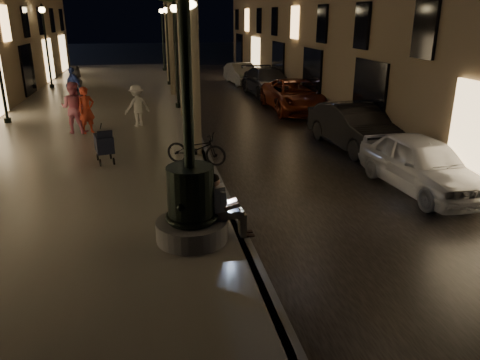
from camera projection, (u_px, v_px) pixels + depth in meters
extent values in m
plane|color=black|center=(187.00, 116.00, 21.48)|extent=(120.00, 120.00, 0.00)
cube|color=black|center=(251.00, 113.00, 22.02)|extent=(6.00, 45.00, 0.02)
cube|color=slate|center=(97.00, 117.00, 20.72)|extent=(8.00, 45.00, 0.20)
cube|color=#59595B|center=(187.00, 113.00, 21.44)|extent=(0.25, 45.00, 0.20)
cylinder|color=#59595B|center=(192.00, 230.00, 9.14)|extent=(1.40, 1.40, 0.40)
cylinder|color=black|center=(191.00, 194.00, 8.89)|extent=(0.90, 0.90, 1.10)
torus|color=black|center=(192.00, 216.00, 9.04)|extent=(1.04, 1.04, 0.10)
torus|color=black|center=(190.00, 174.00, 8.75)|extent=(0.89, 0.89, 0.09)
cylinder|color=black|center=(187.00, 80.00, 8.17)|extent=(0.20, 0.20, 3.20)
cube|color=gray|center=(220.00, 214.00, 9.14)|extent=(0.35, 0.24, 0.18)
cube|color=silver|center=(216.00, 199.00, 9.02)|extent=(0.44, 0.26, 0.56)
sphere|color=tan|center=(215.00, 181.00, 8.89)|extent=(0.21, 0.21, 0.21)
sphere|color=black|center=(214.00, 179.00, 8.88)|extent=(0.21, 0.21, 0.21)
cube|color=gray|center=(232.00, 215.00, 9.10)|extent=(0.45, 0.13, 0.14)
cube|color=gray|center=(231.00, 212.00, 9.26)|extent=(0.45, 0.13, 0.14)
cube|color=gray|center=(243.00, 226.00, 9.22)|extent=(0.13, 0.12, 0.49)
cube|color=gray|center=(241.00, 222.00, 9.38)|extent=(0.13, 0.12, 0.49)
cube|color=black|center=(248.00, 236.00, 9.31)|extent=(0.26, 0.10, 0.03)
cube|color=black|center=(246.00, 232.00, 9.48)|extent=(0.26, 0.10, 0.03)
cube|color=black|center=(233.00, 210.00, 9.16)|extent=(0.24, 0.32, 0.02)
cube|color=black|center=(225.00, 205.00, 9.09)|extent=(0.09, 0.32, 0.21)
cube|color=#ABBBF5|center=(225.00, 205.00, 9.10)|extent=(0.06, 0.29, 0.18)
cylinder|color=#6B604C|center=(195.00, 74.00, 14.06)|extent=(0.28, 0.28, 5.00)
cylinder|color=#6B604C|center=(182.00, 56.00, 19.60)|extent=(0.28, 0.28, 5.10)
cylinder|color=#6B604C|center=(171.00, 49.00, 25.17)|extent=(0.28, 0.28, 4.90)
cylinder|color=#6B604C|center=(168.00, 40.00, 30.68)|extent=(0.28, 0.28, 5.20)
cylinder|color=black|center=(196.00, 151.00, 14.85)|extent=(0.28, 0.28, 0.20)
cylinder|color=black|center=(194.00, 84.00, 14.15)|extent=(0.12, 0.12, 4.40)
sphere|color=#FFD88C|center=(191.00, 4.00, 13.40)|extent=(0.36, 0.36, 0.36)
cylinder|color=black|center=(179.00, 105.00, 22.25)|extent=(0.28, 0.28, 0.20)
cylinder|color=black|center=(177.00, 60.00, 21.55)|extent=(0.12, 0.12, 4.40)
sphere|color=#FFD88C|center=(174.00, 8.00, 20.80)|extent=(0.36, 0.36, 0.36)
cone|color=black|center=(174.00, 2.00, 20.71)|extent=(0.30, 0.30, 0.22)
cylinder|color=black|center=(170.00, 83.00, 29.65)|extent=(0.28, 0.28, 0.20)
cylinder|color=black|center=(168.00, 49.00, 28.95)|extent=(0.12, 0.12, 4.40)
sphere|color=#FFD88C|center=(166.00, 10.00, 28.20)|extent=(0.36, 0.36, 0.36)
cone|color=black|center=(166.00, 5.00, 28.12)|extent=(0.30, 0.30, 0.22)
cylinder|color=black|center=(165.00, 69.00, 37.05)|extent=(0.28, 0.28, 0.20)
cylinder|color=black|center=(163.00, 42.00, 36.35)|extent=(0.12, 0.12, 4.40)
sphere|color=#FFD88C|center=(161.00, 11.00, 35.60)|extent=(0.36, 0.36, 0.36)
cone|color=black|center=(161.00, 7.00, 35.52)|extent=(0.30, 0.30, 0.22)
cylinder|color=black|center=(8.00, 120.00, 19.12)|extent=(0.28, 0.28, 0.20)
cylinder|color=black|center=(52.00, 86.00, 28.37)|extent=(0.28, 0.28, 0.20)
cylinder|color=black|center=(47.00, 50.00, 27.67)|extent=(0.12, 0.12, 4.40)
sphere|color=#FFD88C|center=(42.00, 10.00, 26.92)|extent=(0.36, 0.36, 0.36)
cone|color=black|center=(41.00, 5.00, 26.83)|extent=(0.30, 0.30, 0.22)
cube|color=black|center=(104.00, 143.00, 13.78)|extent=(0.64, 0.89, 0.48)
cube|color=black|center=(105.00, 136.00, 13.35)|extent=(0.46, 0.27, 0.31)
cylinder|color=black|center=(100.00, 163.00, 13.59)|extent=(0.09, 0.22, 0.21)
cylinder|color=black|center=(114.00, 161.00, 13.73)|extent=(0.09, 0.22, 0.21)
cylinder|color=black|center=(98.00, 157.00, 14.15)|extent=(0.09, 0.22, 0.21)
cylinder|color=black|center=(111.00, 156.00, 14.29)|extent=(0.09, 0.22, 0.21)
cylinder|color=black|center=(101.00, 126.00, 14.01)|extent=(0.13, 0.48, 0.30)
imported|color=#AEB0B6|center=(422.00, 164.00, 12.15)|extent=(1.97, 4.31, 1.43)
imported|color=black|center=(356.00, 127.00, 15.91)|extent=(2.01, 4.75, 1.53)
imported|color=maroon|center=(296.00, 96.00, 22.19)|extent=(2.54, 5.36, 1.48)
imported|color=#2F2F34|center=(268.00, 82.00, 26.62)|extent=(2.43, 5.36, 1.52)
imported|color=#9D9D98|center=(242.00, 74.00, 30.97)|extent=(1.85, 4.27, 1.37)
imported|color=#D5432A|center=(87.00, 110.00, 17.20)|extent=(0.75, 0.68, 1.71)
imported|color=pink|center=(74.00, 108.00, 17.20)|extent=(1.06, 0.92, 1.89)
imported|color=silver|center=(137.00, 106.00, 18.33)|extent=(1.20, 1.03, 1.61)
imported|color=navy|center=(73.00, 87.00, 22.07)|extent=(1.09, 1.12, 1.88)
imported|color=#353439|center=(76.00, 86.00, 22.21)|extent=(0.92, 1.11, 1.93)
imported|color=black|center=(196.00, 148.00, 13.68)|extent=(1.91, 1.38, 0.96)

